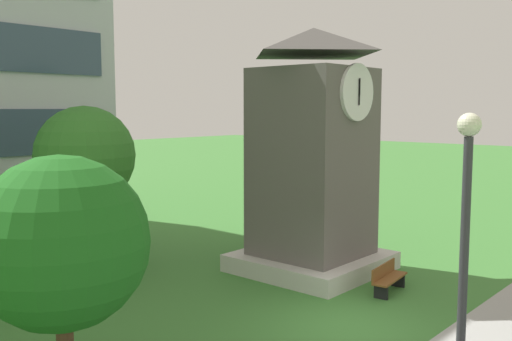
% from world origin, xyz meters
% --- Properties ---
extents(ground_plane, '(160.00, 160.00, 0.00)m').
position_xyz_m(ground_plane, '(0.00, 0.00, 0.00)').
color(ground_plane, '#3D7A33').
extents(clock_tower, '(4.58, 4.58, 8.45)m').
position_xyz_m(clock_tower, '(3.69, 3.86, 3.71)').
color(clock_tower, '#605B56').
rests_on(clock_tower, ground).
extents(park_bench, '(1.85, 0.71, 0.88)m').
position_xyz_m(park_bench, '(3.22, 0.59, 0.46)').
color(park_bench, brown).
rests_on(park_bench, ground).
extents(street_lamp, '(0.36, 0.36, 5.64)m').
position_xyz_m(street_lamp, '(-3.88, -4.48, 3.52)').
color(street_lamp, '#333338').
rests_on(street_lamp, ground).
extents(tree_near_tower, '(3.20, 3.20, 5.81)m').
position_xyz_m(tree_near_tower, '(-2.43, 8.41, 4.18)').
color(tree_near_tower, '#513823').
rests_on(tree_near_tower, ground).
extents(tree_by_building, '(3.07, 3.07, 4.93)m').
position_xyz_m(tree_by_building, '(-7.47, 1.14, 3.38)').
color(tree_by_building, '#513823').
rests_on(tree_by_building, ground).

